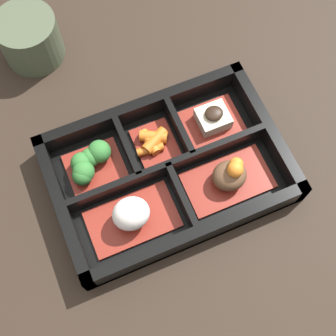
% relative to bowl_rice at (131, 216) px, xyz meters
% --- Properties ---
extents(ground_plane, '(3.00, 3.00, 0.00)m').
position_rel_bowl_rice_xyz_m(ground_plane, '(-0.07, -0.04, -0.03)').
color(ground_plane, black).
extents(bento_base, '(0.29, 0.20, 0.01)m').
position_rel_bowl_rice_xyz_m(bento_base, '(-0.07, -0.04, -0.02)').
color(bento_base, black).
rests_on(bento_base, ground_plane).
extents(bento_rim, '(0.29, 0.20, 0.04)m').
position_rel_bowl_rice_xyz_m(bento_rim, '(-0.07, -0.04, -0.01)').
color(bento_rim, black).
rests_on(bento_rim, ground_plane).
extents(bowl_stew, '(0.11, 0.06, 0.05)m').
position_rel_bowl_rice_xyz_m(bowl_stew, '(-0.13, -0.00, -0.00)').
color(bowl_stew, maroon).
rests_on(bowl_stew, bento_base).
extents(bowl_rice, '(0.11, 0.06, 0.05)m').
position_rel_bowl_rice_xyz_m(bowl_rice, '(0.00, 0.00, 0.00)').
color(bowl_rice, maroon).
rests_on(bowl_rice, bento_base).
extents(bowl_tofu, '(0.08, 0.06, 0.03)m').
position_rel_bowl_rice_xyz_m(bowl_tofu, '(-0.15, -0.08, -0.01)').
color(bowl_tofu, maroon).
rests_on(bowl_tofu, bento_base).
extents(bowl_carrots, '(0.05, 0.06, 0.02)m').
position_rel_bowl_rice_xyz_m(bowl_carrots, '(-0.06, -0.08, -0.01)').
color(bowl_carrots, maroon).
rests_on(bowl_carrots, bento_base).
extents(bowl_greens, '(0.07, 0.06, 0.03)m').
position_rel_bowl_rice_xyz_m(bowl_greens, '(0.02, -0.09, -0.00)').
color(bowl_greens, maroon).
rests_on(bowl_greens, bento_base).
extents(tea_cup, '(0.09, 0.09, 0.07)m').
position_rel_bowl_rice_xyz_m(tea_cup, '(0.04, -0.29, 0.01)').
color(tea_cup, '#424C38').
rests_on(tea_cup, ground_plane).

